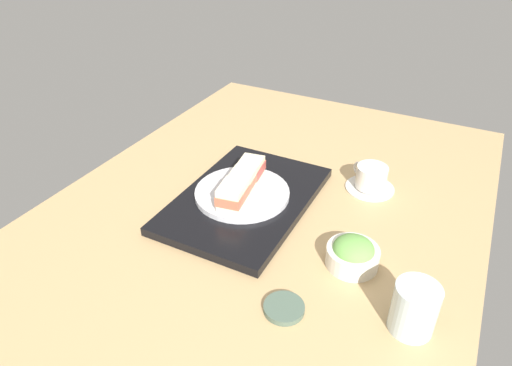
# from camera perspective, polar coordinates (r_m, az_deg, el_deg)

# --- Properties ---
(ground_plane) EXTENTS (1.40, 1.00, 0.03)m
(ground_plane) POSITION_cam_1_polar(r_m,az_deg,el_deg) (1.12, 1.23, -3.59)
(ground_plane) COLOR tan
(serving_tray) EXTENTS (0.44, 0.29, 0.02)m
(serving_tray) POSITION_cam_1_polar(r_m,az_deg,el_deg) (1.12, -1.36, -2.07)
(serving_tray) COLOR black
(serving_tray) RESTS_ON ground_plane
(sandwich_plate) EXTENTS (0.23, 0.23, 0.01)m
(sandwich_plate) POSITION_cam_1_polar(r_m,az_deg,el_deg) (1.11, -1.75, -1.27)
(sandwich_plate) COLOR silver
(sandwich_plate) RESTS_ON serving_tray
(sandwich_near) EXTENTS (0.08, 0.07, 0.05)m
(sandwich_near) POSITION_cam_1_polar(r_m,az_deg,el_deg) (1.14, -0.69, 1.76)
(sandwich_near) COLOR beige
(sandwich_near) RESTS_ON sandwich_plate
(sandwich_middle) EXTENTS (0.09, 0.07, 0.05)m
(sandwich_middle) POSITION_cam_1_polar(r_m,az_deg,el_deg) (1.09, -1.78, 0.16)
(sandwich_middle) COLOR beige
(sandwich_middle) RESTS_ON sandwich_plate
(sandwich_far) EXTENTS (0.08, 0.07, 0.06)m
(sandwich_far) POSITION_cam_1_polar(r_m,az_deg,el_deg) (1.04, -2.97, -1.58)
(sandwich_far) COLOR #EFE5C1
(sandwich_far) RESTS_ON sandwich_plate
(salad_bowl) EXTENTS (0.11, 0.11, 0.06)m
(salad_bowl) POSITION_cam_1_polar(r_m,az_deg,el_deg) (0.95, 12.06, -8.66)
(salad_bowl) COLOR silver
(salad_bowl) RESTS_ON ground_plane
(coffee_cup) EXTENTS (0.12, 0.12, 0.06)m
(coffee_cup) POSITION_cam_1_polar(r_m,az_deg,el_deg) (1.20, 14.21, 0.53)
(coffee_cup) COLOR silver
(coffee_cup) RESTS_ON ground_plane
(drinking_glass) EXTENTS (0.08, 0.08, 0.10)m
(drinking_glass) POSITION_cam_1_polar(r_m,az_deg,el_deg) (0.85, 19.25, -14.65)
(drinking_glass) COLOR silver
(drinking_glass) RESTS_ON ground_plane
(small_sauce_dish) EXTENTS (0.08, 0.08, 0.01)m
(small_sauce_dish) POSITION_cam_1_polar(r_m,az_deg,el_deg) (0.87, 3.54, -15.39)
(small_sauce_dish) COLOR #4C6051
(small_sauce_dish) RESTS_ON ground_plane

